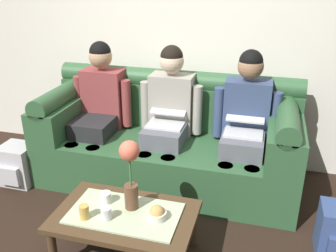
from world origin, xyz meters
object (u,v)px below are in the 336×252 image
(person_left, at_px, (99,105))
(cup_near_right, at_px, (106,198))
(snack_bowl, at_px, (157,214))
(flower_vase, at_px, (130,169))
(cup_near_left, at_px, (84,212))
(person_middle, at_px, (169,112))
(coffee_table, at_px, (125,219))
(person_right, at_px, (245,119))
(backpack_left, at_px, (18,165))
(couch, at_px, (169,141))
(cup_far_center, at_px, (107,213))

(person_left, xyz_separation_m, cup_near_right, (0.50, -1.01, -0.26))
(cup_near_right, bearing_deg, snack_bowl, -10.48)
(flower_vase, xyz_separation_m, cup_near_left, (-0.25, -0.19, -0.24))
(person_middle, distance_m, cup_near_right, 1.05)
(coffee_table, xyz_separation_m, cup_near_left, (-0.22, -0.12, 0.10))
(person_right, xyz_separation_m, snack_bowl, (-0.44, -1.08, -0.26))
(snack_bowl, bearing_deg, backpack_left, 157.24)
(couch, relative_size, cup_near_right, 28.81)
(couch, xyz_separation_m, coffee_table, (0.00, -1.08, -0.06))
(couch, bearing_deg, coffee_table, -90.00)
(person_right, height_order, cup_near_right, person_right)
(couch, height_order, coffee_table, couch)
(couch, relative_size, person_right, 1.84)
(coffee_table, relative_size, cup_near_left, 9.80)
(person_middle, bearing_deg, couch, 90.00)
(person_right, relative_size, flower_vase, 2.52)
(coffee_table, xyz_separation_m, snack_bowl, (0.22, -0.00, 0.09))
(cup_near_left, distance_m, cup_far_center, 0.14)
(person_left, xyz_separation_m, cup_near_left, (0.44, -1.20, -0.25))
(person_middle, xyz_separation_m, coffee_table, (0.00, -1.08, -0.35))
(person_middle, height_order, cup_far_center, person_middle)
(couch, height_order, flower_vase, couch)
(snack_bowl, height_order, backpack_left, snack_bowl)
(person_middle, relative_size, snack_bowl, 9.98)
(snack_bowl, xyz_separation_m, cup_near_left, (-0.44, -0.12, 0.01))
(person_left, relative_size, cup_near_right, 15.65)
(person_left, height_order, cup_near_left, person_left)
(snack_bowl, xyz_separation_m, cup_near_right, (-0.38, 0.07, 0.00))
(cup_near_right, distance_m, cup_far_center, 0.17)
(backpack_left, bearing_deg, snack_bowl, -22.76)
(coffee_table, relative_size, snack_bowl, 7.48)
(person_left, xyz_separation_m, coffee_table, (0.66, -1.08, -0.35))
(flower_vase, xyz_separation_m, cup_far_center, (-0.11, -0.15, -0.25))
(person_left, xyz_separation_m, cup_far_center, (0.57, -1.16, -0.26))
(person_middle, height_order, cup_near_left, person_middle)
(cup_near_left, bearing_deg, person_middle, 79.50)
(cup_near_left, bearing_deg, person_right, 53.62)
(snack_bowl, height_order, cup_near_left, cup_near_left)
(person_left, xyz_separation_m, flower_vase, (0.69, -1.01, -0.01))
(coffee_table, height_order, snack_bowl, snack_bowl)
(person_left, height_order, flower_vase, person_left)
(person_right, relative_size, backpack_left, 3.35)
(coffee_table, bearing_deg, cup_near_right, 156.98)
(couch, relative_size, person_middle, 1.84)
(cup_far_center, xyz_separation_m, backpack_left, (-1.20, 0.72, -0.22))
(couch, bearing_deg, cup_far_center, -94.20)
(cup_near_right, bearing_deg, person_left, 116.25)
(coffee_table, height_order, flower_vase, flower_vase)
(couch, height_order, backpack_left, couch)
(person_right, bearing_deg, flower_vase, -122.08)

